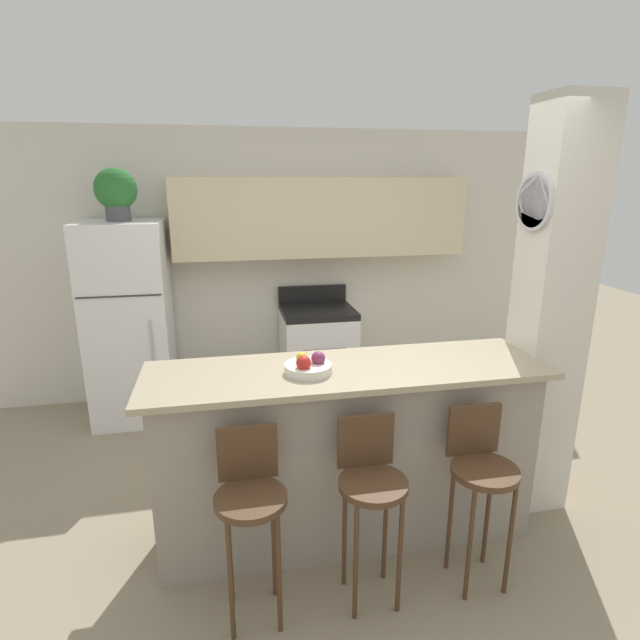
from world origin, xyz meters
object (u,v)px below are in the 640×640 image
trash_bin (200,401)px  refrigerator (130,323)px  fruit_bowl (308,366)px  potted_plant_on_fridge (116,192)px  bar_stool_left (250,499)px  bar_stool_mid (371,485)px  bar_stool_right (481,472)px  stove_range (318,353)px

trash_bin → refrigerator: bearing=156.5°
fruit_bowl → trash_bin: bearing=111.9°
potted_plant_on_fridge → fruit_bowl: size_ratio=1.66×
bar_stool_left → bar_stool_mid: size_ratio=1.00×
refrigerator → potted_plant_on_fridge: (-0.00, 0.00, 1.11)m
bar_stool_mid → fruit_bowl: 0.69m
bar_stool_mid → trash_bin: bearing=113.1°
potted_plant_on_fridge → fruit_bowl: 2.48m
bar_stool_mid → bar_stool_right: bearing=0.0°
refrigerator → fruit_bowl: refrigerator is taller
stove_range → bar_stool_mid: bearing=-94.9°
bar_stool_right → bar_stool_mid: bearing=180.0°
refrigerator → bar_stool_left: bearing=-69.6°
refrigerator → trash_bin: refrigerator is taller
bar_stool_mid → trash_bin: (-0.92, 2.15, -0.45)m
bar_stool_mid → refrigerator: bearing=121.7°
refrigerator → potted_plant_on_fridge: size_ratio=4.09×
stove_range → refrigerator: bearing=-178.3°
refrigerator → potted_plant_on_fridge: potted_plant_on_fridge is taller
refrigerator → stove_range: (1.69, 0.05, -0.42)m
fruit_bowl → trash_bin: size_ratio=0.68×
bar_stool_mid → fruit_bowl: bearing=117.4°
potted_plant_on_fridge → bar_stool_right: bearing=-49.2°
refrigerator → stove_range: size_ratio=1.64×
refrigerator → bar_stool_right: (2.07, -2.39, -0.24)m
bar_stool_left → stove_range: bearing=71.9°
potted_plant_on_fridge → bar_stool_left: bearing=-69.6°
refrigerator → bar_stool_mid: (1.48, -2.39, -0.24)m
stove_range → trash_bin: (-1.13, -0.30, -0.27)m
potted_plant_on_fridge → fruit_bowl: (1.25, -1.95, -0.88)m
bar_stool_right → stove_range: bearing=98.8°
stove_range → bar_stool_right: stove_range is taller
refrigerator → fruit_bowl: 2.33m
bar_stool_left → fruit_bowl: bearing=51.1°
stove_range → potted_plant_on_fridge: bearing=-178.3°
bar_stool_mid → bar_stool_right: (0.59, 0.00, 0.00)m
fruit_bowl → potted_plant_on_fridge: bearing=122.6°
bar_stool_right → fruit_bowl: fruit_bowl is taller
bar_stool_mid → bar_stool_right: size_ratio=1.00×
stove_range → trash_bin: 1.19m
refrigerator → bar_stool_right: bearing=-49.2°
stove_range → bar_stool_left: bearing=-108.1°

